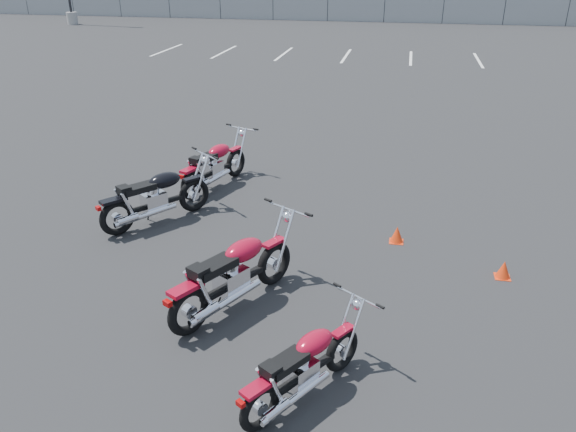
% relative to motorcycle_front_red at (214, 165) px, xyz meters
% --- Properties ---
extents(ground, '(120.00, 120.00, 0.00)m').
position_rel_motorcycle_front_red_xyz_m(ground, '(1.83, -3.04, -0.47)').
color(ground, black).
rests_on(ground, ground).
extents(motorcycle_front_red, '(1.13, 2.10, 1.04)m').
position_rel_motorcycle_front_red_xyz_m(motorcycle_front_red, '(0.00, 0.00, 0.00)').
color(motorcycle_front_red, black).
rests_on(motorcycle_front_red, ground).
extents(motorcycle_second_black, '(1.69, 2.00, 1.08)m').
position_rel_motorcycle_front_red_xyz_m(motorcycle_second_black, '(-0.47, -1.81, 0.02)').
color(motorcycle_second_black, black).
rests_on(motorcycle_second_black, ground).
extents(motorcycle_third_red, '(1.53, 2.19, 1.13)m').
position_rel_motorcycle_front_red_xyz_m(motorcycle_third_red, '(1.63, -4.08, 0.04)').
color(motorcycle_third_red, black).
rests_on(motorcycle_third_red, ground).
extents(motorcycle_rear_red, '(1.32, 1.72, 0.90)m').
position_rel_motorcycle_front_red_xyz_m(motorcycle_rear_red, '(2.84, -5.58, -0.06)').
color(motorcycle_rear_red, black).
rests_on(motorcycle_rear_red, ground).
extents(training_cone_near, '(0.23, 0.23, 0.28)m').
position_rel_motorcycle_front_red_xyz_m(training_cone_near, '(3.72, -1.71, -0.34)').
color(training_cone_near, red).
rests_on(training_cone_near, ground).
extents(training_cone_far, '(0.23, 0.23, 0.27)m').
position_rel_motorcycle_front_red_xyz_m(training_cone_far, '(5.30, -2.54, -0.34)').
color(training_cone_far, red).
rests_on(training_cone_far, ground).
extents(chainlink_fence, '(80.06, 0.06, 1.80)m').
position_rel_motorcycle_front_red_xyz_m(chainlink_fence, '(1.83, 31.96, 0.43)').
color(chainlink_fence, slate).
rests_on(chainlink_fence, ground).
extents(parking_line_stripes, '(15.12, 4.00, 0.01)m').
position_rel_motorcycle_front_red_xyz_m(parking_line_stripes, '(-0.67, 16.96, -0.47)').
color(parking_line_stripes, silver).
rests_on(parking_line_stripes, ground).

